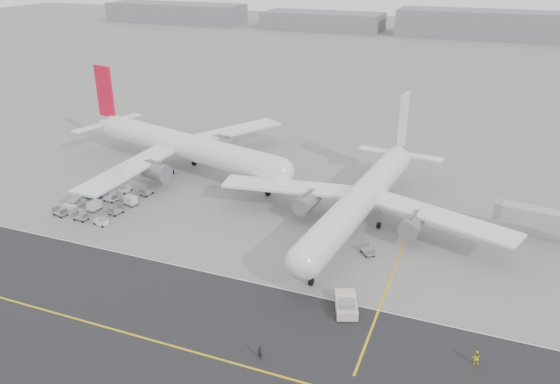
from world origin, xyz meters
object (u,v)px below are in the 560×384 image
at_px(airliner_b, 363,197).
at_px(pushback_tug, 346,305).
at_px(jet_bridge, 545,220).
at_px(ground_crew_b, 476,358).
at_px(ground_crew_a, 260,352).
at_px(airliner_a, 183,145).

height_order(airliner_b, pushback_tug, airliner_b).
bearing_deg(airliner_b, jet_bridge, 14.95).
bearing_deg(airliner_b, pushback_tug, -74.93).
bearing_deg(ground_crew_b, ground_crew_a, 11.74).
distance_m(ground_crew_a, ground_crew_b, 24.23).
bearing_deg(jet_bridge, airliner_b, -163.70).
height_order(airliner_a, ground_crew_b, airliner_a).
height_order(airliner_b, jet_bridge, airliner_b).
bearing_deg(airliner_b, ground_crew_b, -49.22).
relative_size(airliner_b, ground_crew_b, 28.65).
relative_size(jet_bridge, ground_crew_b, 8.57).
distance_m(airliner_b, ground_crew_a, 37.18).
bearing_deg(ground_crew_a, ground_crew_b, 43.77).
bearing_deg(ground_crew_a, jet_bridge, 77.68).
distance_m(airliner_a, jet_bridge, 69.30).
relative_size(airliner_a, airliner_b, 1.06).
bearing_deg(ground_crew_b, pushback_tug, -23.12).
bearing_deg(pushback_tug, ground_crew_a, -137.40).
xyz_separation_m(airliner_a, pushback_tug, (44.91, -35.33, -4.71)).
bearing_deg(jet_bridge, ground_crew_b, -96.24).
relative_size(airliner_b, pushback_tug, 7.01).
relative_size(pushback_tug, jet_bridge, 0.48).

